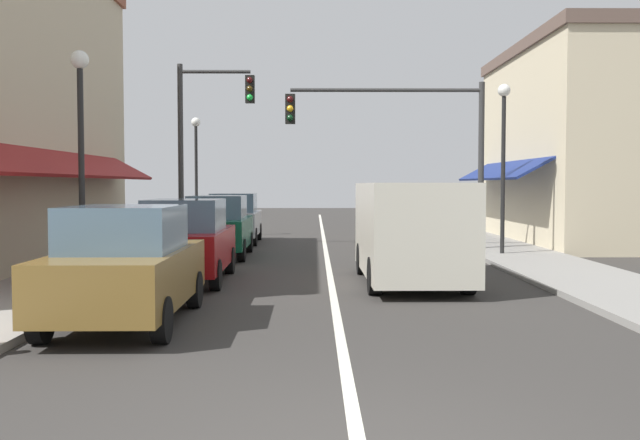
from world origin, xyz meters
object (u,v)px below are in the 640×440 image
(street_lamp_right_mid, at_px, (503,141))
(parked_car_nearest_left, at_px, (126,265))
(parked_car_third_left, at_px, (218,226))
(van_in_lane, at_px, (410,229))
(parked_car_second_left, at_px, (186,241))
(street_lamp_left_near, at_px, (81,129))
(traffic_signal_mast_arm, at_px, (409,133))
(street_lamp_left_far, at_px, (196,157))
(parked_car_far_left, at_px, (234,218))
(traffic_signal_left_corner, at_px, (203,129))

(street_lamp_right_mid, bearing_deg, parked_car_nearest_left, -130.16)
(parked_car_nearest_left, xyz_separation_m, parked_car_third_left, (0.03, 9.88, 0.00))
(van_in_lane, xyz_separation_m, street_lamp_right_mid, (3.37, 5.32, 2.16))
(parked_car_second_left, distance_m, van_in_lane, 4.78)
(parked_car_third_left, relative_size, street_lamp_left_near, 0.87)
(street_lamp_left_near, bearing_deg, traffic_signal_mast_arm, 45.87)
(street_lamp_left_far, bearing_deg, parked_car_far_left, -57.96)
(parked_car_nearest_left, distance_m, parked_car_far_left, 14.80)
(traffic_signal_left_corner, bearing_deg, street_lamp_left_near, -95.74)
(parked_car_far_left, bearing_deg, traffic_signal_left_corner, -116.78)
(van_in_lane, height_order, street_lamp_left_near, street_lamp_left_near)
(parked_car_far_left, bearing_deg, parked_car_second_left, -90.46)
(traffic_signal_mast_arm, distance_m, street_lamp_left_far, 9.88)
(street_lamp_left_far, bearing_deg, parked_car_nearest_left, -83.94)
(traffic_signal_mast_arm, height_order, street_lamp_left_far, traffic_signal_mast_arm)
(parked_car_nearest_left, bearing_deg, parked_car_second_left, 88.89)
(parked_car_second_left, relative_size, parked_car_third_left, 1.00)
(van_in_lane, relative_size, street_lamp_left_far, 1.10)
(street_lamp_left_near, bearing_deg, street_lamp_left_far, 90.23)
(traffic_signal_mast_arm, bearing_deg, traffic_signal_left_corner, 165.21)
(parked_car_nearest_left, xyz_separation_m, parked_car_second_left, (0.05, 4.64, 0.00))
(parked_car_far_left, height_order, street_lamp_left_far, street_lamp_left_far)
(parked_car_third_left, xyz_separation_m, street_lamp_left_far, (-1.91, 7.82, 2.31))
(parked_car_third_left, relative_size, van_in_lane, 0.79)
(parked_car_far_left, relative_size, traffic_signal_left_corner, 0.68)
(parked_car_third_left, distance_m, traffic_signal_mast_arm, 6.50)
(parked_car_second_left, height_order, street_lamp_left_far, street_lamp_left_far)
(parked_car_nearest_left, xyz_separation_m, van_in_lane, (4.81, 4.37, 0.27))
(parked_car_nearest_left, bearing_deg, parked_car_far_left, 89.76)
(van_in_lane, distance_m, traffic_signal_mast_arm, 7.50)
(parked_car_third_left, bearing_deg, parked_car_far_left, 90.11)
(parked_car_third_left, height_order, traffic_signal_mast_arm, traffic_signal_mast_arm)
(traffic_signal_mast_arm, distance_m, street_lamp_left_near, 10.83)
(street_lamp_right_mid, relative_size, street_lamp_left_far, 1.04)
(traffic_signal_left_corner, bearing_deg, parked_car_second_left, -83.81)
(street_lamp_left_near, bearing_deg, parked_car_nearest_left, -63.27)
(traffic_signal_mast_arm, relative_size, street_lamp_left_far, 1.30)
(parked_car_nearest_left, distance_m, street_lamp_right_mid, 12.92)
(street_lamp_left_near, height_order, street_lamp_right_mid, street_lamp_right_mid)
(street_lamp_left_near, bearing_deg, street_lamp_right_mid, 31.25)
(traffic_signal_mast_arm, xyz_separation_m, traffic_signal_left_corner, (-6.58, 1.74, 0.27))
(parked_car_nearest_left, height_order, street_lamp_left_near, street_lamp_left_near)
(parked_car_third_left, xyz_separation_m, street_lamp_right_mid, (8.16, -0.19, 2.43))
(traffic_signal_mast_arm, xyz_separation_m, street_lamp_left_far, (-7.59, 6.32, -0.47))
(traffic_signal_left_corner, distance_m, street_lamp_left_far, 4.75)
(parked_car_second_left, bearing_deg, traffic_signal_left_corner, 95.22)
(parked_car_second_left, relative_size, traffic_signal_left_corner, 0.68)
(parked_car_far_left, bearing_deg, parked_car_nearest_left, -90.85)
(parked_car_far_left, height_order, street_lamp_left_near, street_lamp_left_near)
(street_lamp_left_near, xyz_separation_m, street_lamp_right_mid, (10.01, 6.07, 0.12))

